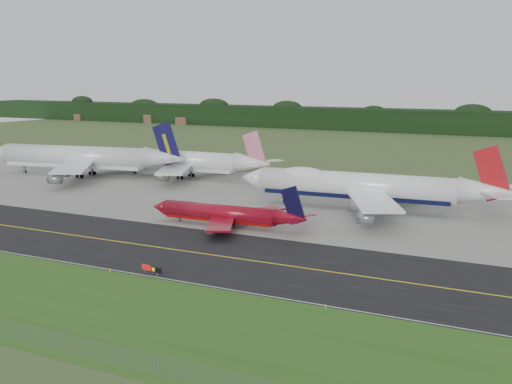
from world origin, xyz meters
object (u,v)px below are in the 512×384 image
(jet_red_737, at_px, (227,214))
(jet_star_tail, at_px, (185,161))
(taxiway_sign, at_px, (151,269))
(jet_ba_747, at_px, (365,186))
(jet_navy_gold, at_px, (85,158))

(jet_red_737, distance_m, jet_star_tail, 70.92)
(jet_star_tail, xyz_separation_m, taxiway_sign, (54.99, -88.69, -3.95))
(jet_ba_747, relative_size, jet_star_tail, 1.12)
(jet_ba_747, xyz_separation_m, jet_red_737, (-17.70, -30.38, -2.82))
(jet_ba_747, relative_size, jet_red_737, 1.82)
(jet_star_tail, bearing_deg, jet_ba_747, -19.40)
(jet_red_737, height_order, jet_navy_gold, jet_navy_gold)
(jet_red_737, bearing_deg, taxiway_sign, -77.21)
(jet_red_737, relative_size, jet_navy_gold, 0.53)
(jet_red_737, xyz_separation_m, jet_navy_gold, (-74.85, 41.14, 3.02))
(jet_red_737, bearing_deg, jet_ba_747, 59.77)
(jet_red_737, relative_size, jet_star_tail, 0.62)
(jet_ba_747, relative_size, taxiway_sign, 14.96)
(jet_ba_747, xyz_separation_m, jet_star_tail, (-64.62, 22.75, -0.45))
(jet_navy_gold, bearing_deg, jet_ba_747, -6.63)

